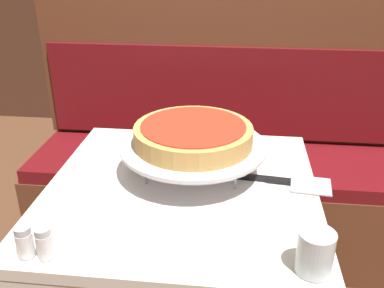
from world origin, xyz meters
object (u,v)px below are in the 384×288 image
object	(u,v)px
pizza_server	(283,182)
water_glass_near	(315,252)
dining_table_front	(182,215)
booth_bench	(229,180)
deep_dish_pizza	(193,134)
pizza_pan_stand	(193,147)
salt_shaker	(25,242)
pepper_shaker	(44,243)
condiment_caddy	(201,41)
dining_table_rear	(217,65)

from	to	relation	value
pizza_server	water_glass_near	distance (m)	0.35
dining_table_front	booth_bench	distance (m)	0.80
water_glass_near	deep_dish_pizza	bearing A→B (deg)	127.38
pizza_pan_stand	deep_dish_pizza	bearing A→B (deg)	0.00
water_glass_near	salt_shaker	xyz separation A→B (m)	(-0.60, -0.02, -0.01)
dining_table_front	water_glass_near	world-z (taller)	water_glass_near
pizza_pan_stand	water_glass_near	world-z (taller)	pizza_pan_stand
pizza_server	pepper_shaker	xyz separation A→B (m)	(-0.52, -0.37, 0.03)
deep_dish_pizza	water_glass_near	bearing A→B (deg)	-52.62
dining_table_front	pizza_pan_stand	world-z (taller)	pizza_pan_stand
booth_bench	salt_shaker	bearing A→B (deg)	-111.13
pepper_shaker	condiment_caddy	distance (m)	1.97
salt_shaker	condiment_caddy	bearing A→B (deg)	84.59
water_glass_near	condiment_caddy	distance (m)	1.98
pizza_server	condiment_caddy	bearing A→B (deg)	103.34
pizza_pan_stand	pepper_shaker	world-z (taller)	pizza_pan_stand
booth_bench	pizza_server	world-z (taller)	booth_bench
pizza_pan_stand	water_glass_near	bearing A→B (deg)	-52.62
dining_table_front	water_glass_near	size ratio (longest dim) A/B	8.01
dining_table_front	pepper_shaker	world-z (taller)	pepper_shaker
deep_dish_pizza	condiment_caddy	xyz separation A→B (m)	(-0.13, 1.57, -0.07)
deep_dish_pizza	pizza_server	size ratio (longest dim) A/B	1.13
booth_bench	pepper_shaker	world-z (taller)	booth_bench
pizza_pan_stand	pizza_server	world-z (taller)	pizza_pan_stand
dining_table_front	condiment_caddy	distance (m)	1.65
dining_table_rear	pizza_server	world-z (taller)	pizza_server
salt_shaker	dining_table_rear	bearing A→B (deg)	82.10
dining_table_front	booth_bench	world-z (taller)	booth_bench
dining_table_front	salt_shaker	distance (m)	0.45
dining_table_rear	water_glass_near	distance (m)	2.05
water_glass_near	pizza_server	bearing A→B (deg)	95.29
dining_table_rear	salt_shaker	distance (m)	2.06
pepper_shaker	pizza_pan_stand	bearing A→B (deg)	55.84
dining_table_rear	dining_table_front	bearing A→B (deg)	-89.87
pizza_pan_stand	pepper_shaker	xyz separation A→B (m)	(-0.27, -0.39, -0.05)
deep_dish_pizza	pepper_shaker	xyz separation A→B (m)	(-0.27, -0.39, -0.09)
deep_dish_pizza	pizza_server	bearing A→B (deg)	-6.26
dining_table_front	pizza_pan_stand	size ratio (longest dim) A/B	1.79
pizza_pan_stand	salt_shaker	world-z (taller)	pizza_pan_stand
condiment_caddy	booth_bench	bearing A→B (deg)	-76.29
pizza_server	booth_bench	bearing A→B (deg)	102.85
condiment_caddy	pizza_pan_stand	bearing A→B (deg)	-85.42
dining_table_front	water_glass_near	distance (m)	0.45
pizza_server	water_glass_near	size ratio (longest dim) A/B	3.17
dining_table_rear	pepper_shaker	distance (m)	2.06
pizza_server	deep_dish_pizza	bearing A→B (deg)	173.74
pepper_shaker	dining_table_rear	bearing A→B (deg)	83.30
booth_bench	pizza_server	bearing A→B (deg)	-77.15
dining_table_rear	deep_dish_pizza	size ratio (longest dim) A/B	2.21
pizza_server	salt_shaker	bearing A→B (deg)	-146.98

